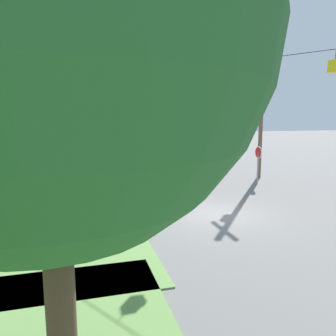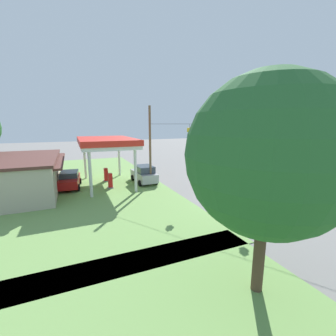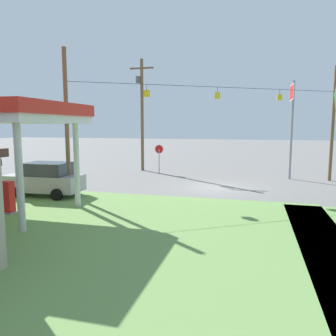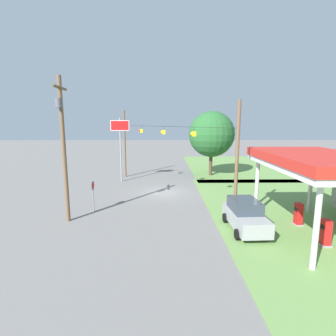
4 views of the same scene
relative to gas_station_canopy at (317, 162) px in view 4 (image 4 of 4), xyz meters
name	(u,v)px [view 4 (image 4 of 4)]	position (x,y,z in m)	size (l,w,h in m)	color
ground_plane	(164,193)	(-10.17, -9.22, -4.61)	(160.00, 160.00, 0.00)	slate
grass_verge_opposite_corner	(263,166)	(-26.17, 6.78, -4.59)	(24.00, 24.00, 0.04)	#6B934C
gas_station_canopy	(317,162)	(0.00, 0.00, 0.00)	(9.35, 5.56, 5.13)	silver
fuel_pump_near	(298,215)	(-1.53, 0.00, -3.87)	(0.71, 0.56, 1.57)	gray
fuel_pump_far	(325,234)	(1.53, 0.00, -3.87)	(0.71, 0.56, 1.57)	gray
car_at_pumps_front	(245,215)	(-0.79, -3.91, -3.60)	(4.54, 2.23, 2.00)	#9E9EA3
stop_sign_roadside	(93,189)	(-4.58, -14.77, -2.80)	(0.80, 0.08, 2.50)	#99999E
stop_sign_overhead	(120,137)	(-15.26, -14.29, 0.74)	(0.22, 2.16, 7.52)	gray
utility_pole_main	(63,143)	(-2.55, -16.07, 1.00)	(2.20, 0.44, 10.05)	brown
signal_span_gantry	(164,148)	(-10.17, -9.23, -0.06)	(16.23, 10.24, 8.47)	brown
tree_west_verge	(211,134)	(-18.84, -2.99, 0.85)	(5.96, 5.96, 8.46)	#4C3828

